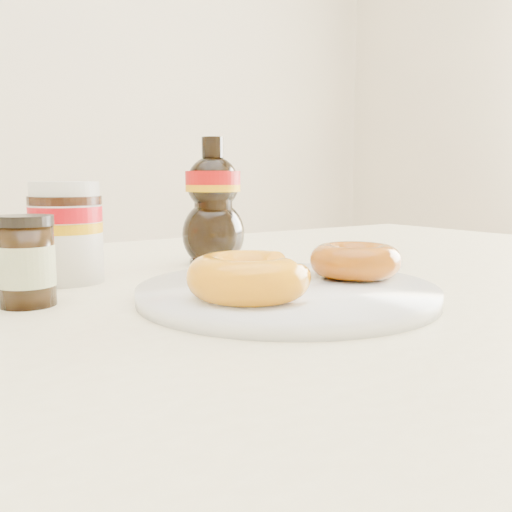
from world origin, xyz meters
TOP-DOWN VIEW (x-y plane):
  - dining_table at (0.00, 0.10)m, footprint 1.40×0.90m
  - plate at (-0.03, 0.01)m, footprint 0.27×0.27m
  - donut_bitten at (-0.09, -0.01)m, footprint 0.13×0.13m
  - donut_whole at (0.05, 0.01)m, footprint 0.12×0.12m
  - nutella_jar at (-0.17, 0.22)m, footprint 0.08×0.08m
  - syrup_bottle at (0.02, 0.24)m, footprint 0.10×0.10m
  - dark_jar at (-0.23, 0.12)m, footprint 0.05×0.05m

SIDE VIEW (x-z plane):
  - dining_table at x=0.00m, z-range 0.29..1.04m
  - plate at x=-0.03m, z-range 0.75..0.76m
  - donut_whole at x=0.05m, z-range 0.76..0.80m
  - donut_bitten at x=-0.09m, z-range 0.76..0.80m
  - dark_jar at x=-0.23m, z-range 0.75..0.83m
  - nutella_jar at x=-0.17m, z-range 0.75..0.86m
  - syrup_bottle at x=0.02m, z-range 0.75..0.91m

